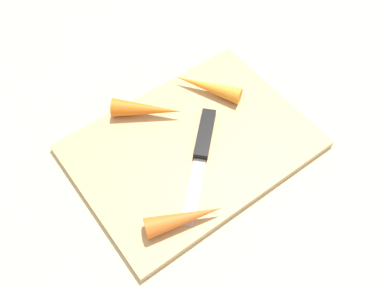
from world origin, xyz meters
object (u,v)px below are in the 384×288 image
at_px(carrot_shortest, 184,218).
at_px(carrot_longest, 207,86).
at_px(cutting_board, 192,146).
at_px(carrot_medium, 147,109).
at_px(knife, 203,141).

bearing_deg(carrot_shortest, carrot_longest, 65.03).
bearing_deg(cutting_board, carrot_longest, 39.98).
distance_m(carrot_shortest, carrot_medium, 0.20).
height_order(cutting_board, carrot_shortest, carrot_shortest).
bearing_deg(cutting_board, carrot_medium, 105.21).
xyz_separation_m(carrot_shortest, carrot_medium, (0.06, 0.19, 0.00)).
bearing_deg(carrot_shortest, cutting_board, 69.01).
height_order(cutting_board, knife, knife).
height_order(carrot_medium, carrot_longest, carrot_medium).
distance_m(carrot_shortest, carrot_longest, 0.24).
bearing_deg(carrot_medium, cutting_board, -33.75).
xyz_separation_m(carrot_shortest, carrot_longest, (0.17, 0.17, -0.00)).
distance_m(knife, carrot_shortest, 0.14).
relative_size(cutting_board, carrot_longest, 3.10).
bearing_deg(carrot_medium, carrot_longest, 31.61).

